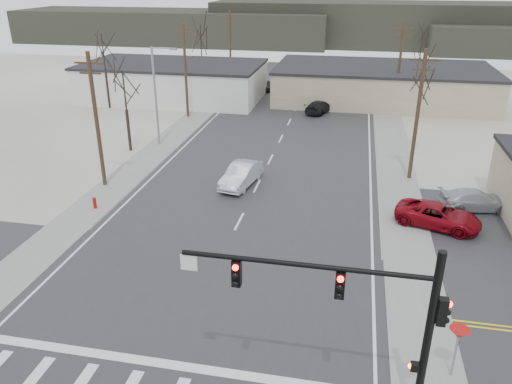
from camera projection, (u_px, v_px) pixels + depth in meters
ground at (204, 293)px, 25.45m from camera, size 140.00×140.00×0.00m
main_road at (259, 181)px, 38.88m from camera, size 18.00×110.00×0.05m
cross_road at (204, 292)px, 25.44m from camera, size 90.00×10.00×0.04m
sidewalk_left at (156, 152)px, 45.27m from camera, size 3.00×90.00×0.06m
sidewalk_right at (396, 168)px, 41.46m from camera, size 3.00×90.00×0.06m
traffic_signal_mast at (371, 312)px, 16.58m from camera, size 8.95×0.43×7.20m
fire_hydrant at (95, 203)px, 34.27m from camera, size 0.24×0.24×0.87m
yield_sign at (459, 335)px, 19.41m from camera, size 0.80×0.80×2.35m
building_left_far at (173, 81)px, 63.25m from camera, size 22.30×12.30×4.50m
building_right_far at (382, 84)px, 62.21m from camera, size 26.30×14.30×4.30m
upole_left_b at (96, 119)px, 36.15m from camera, size 2.20×0.30×10.00m
upole_left_c at (185, 70)px, 54.07m from camera, size 2.20×0.30×10.00m
upole_left_d at (230, 45)px, 71.99m from camera, size 2.20×0.30×10.00m
upole_right_a at (418, 114)px, 37.39m from camera, size 2.20×0.30×10.00m
upole_right_b at (399, 65)px, 57.11m from camera, size 2.20×0.30×10.00m
streetlight_main at (157, 91)px, 45.04m from camera, size 2.40×0.25×9.00m
tree_left_near at (125, 94)px, 43.59m from camera, size 3.30×3.30×7.35m
tree_right_mid at (422, 83)px, 44.10m from camera, size 3.74×3.74×8.33m
tree_left_far at (201, 43)px, 66.64m from camera, size 3.96×3.96×8.82m
tree_right_far at (421, 48)px, 67.09m from camera, size 3.52×3.52×7.84m
tree_left_mid at (103, 54)px, 57.32m from camera, size 3.96×3.96×8.82m
hill_left at (173, 27)px, 112.76m from camera, size 70.00×18.00×7.00m
hill_center at (400, 25)px, 106.95m from camera, size 80.00×18.00×9.00m
sedan_crossing at (241, 175)px, 37.86m from camera, size 2.62×5.24×1.65m
car_far_a at (320, 107)px, 57.35m from camera, size 3.54×5.18×1.39m
car_far_b at (267, 86)px, 68.21m from camera, size 2.92×4.06×1.28m
car_parked_red at (438, 216)px, 31.76m from camera, size 5.78×3.99×1.47m
car_parked_silver at (475, 200)px, 34.04m from camera, size 5.04×2.75×1.38m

